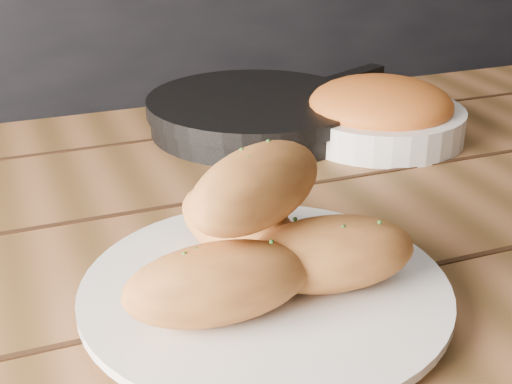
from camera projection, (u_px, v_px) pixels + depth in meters
name	position (u px, v px, depth m)	size (l,w,h in m)	color
counter	(276.00, 98.00, 2.10)	(2.80, 0.60, 0.90)	black
table	(284.00, 324.00, 0.72)	(1.41, 0.88, 0.75)	brown
plate	(265.00, 293.00, 0.57)	(0.30, 0.30, 0.02)	silver
bread_rolls	(261.00, 237.00, 0.54)	(0.24, 0.19, 0.12)	#C27735
skillet	(256.00, 113.00, 0.94)	(0.40, 0.28, 0.05)	black
bowl	(380.00, 113.00, 0.91)	(0.22, 0.22, 0.08)	white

